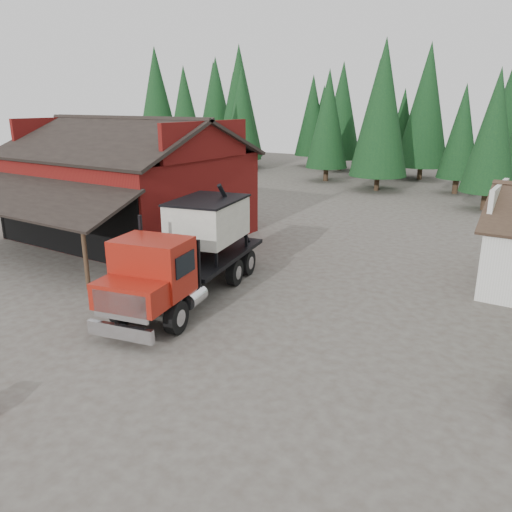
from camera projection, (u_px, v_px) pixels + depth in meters
The scene contains 7 objects.
ground at pixel (146, 338), 17.52m from camera, with size 120.00×120.00×0.00m, color #4B423B.
red_barn at pixel (130, 192), 30.38m from camera, with size 12.80×13.63×7.18m.
conifer_backdrop at pixel (441, 183), 51.16m from camera, with size 76.00×16.00×16.00m, color #103219, non-canonical shape.
near_pine_a at pixel (185, 118), 49.51m from camera, with size 4.40×4.40×11.40m.
near_pine_b at pixel (494, 131), 36.68m from camera, with size 3.96×3.96×10.40m.
near_pine_d at pixel (382, 108), 44.65m from camera, with size 5.28×5.28×13.40m.
feed_truck at pixel (190, 249), 20.67m from camera, with size 4.70×10.36×4.53m.
Camera 1 is at (11.91, -11.20, 7.94)m, focal length 35.00 mm.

